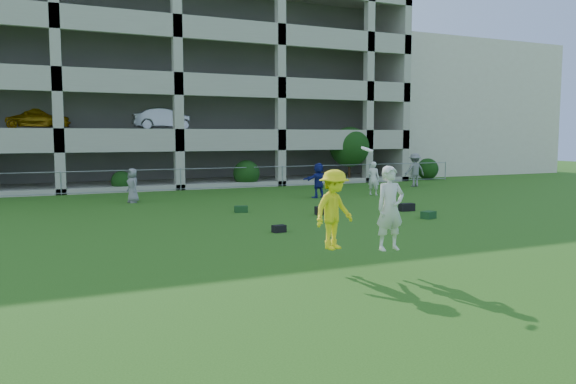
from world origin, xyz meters
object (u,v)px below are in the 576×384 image
frisbee_contest (350,209)px  bystander_f (415,170)px  bystander_c (133,186)px  bystander_e (373,178)px  crate_d (320,211)px  bystander_d (319,180)px  stucco_building (422,111)px  parking_garage (147,90)px

frisbee_contest → bystander_f: bearing=49.1°
bystander_c → bystander_e: size_ratio=0.90×
bystander_c → crate_d: 8.87m
bystander_f → crate_d: size_ratio=5.48×
bystander_c → crate_d: (5.71, -6.77, -0.61)m
bystander_f → bystander_c: bearing=11.2°
bystander_d → bystander_e: (3.03, -0.07, 0.01)m
bystander_c → frisbee_contest: 14.94m
bystander_d → bystander_f: bystander_f is taller
stucco_building → crate_d: 29.44m
bystander_f → bystander_d: bearing=27.0°
bystander_c → bystander_f: 16.24m
crate_d → stucco_building: bearing=44.9°
bystander_f → crate_d: (-10.47, -8.11, -0.81)m
crate_d → frisbee_contest: frisbee_contest is taller
bystander_d → parking_garage: bearing=-78.4°
bystander_c → crate_d: bearing=24.9°
bystander_c → parking_garage: (3.27, 13.42, 5.26)m
bystander_f → bystander_e: bearing=38.5°
stucco_building → frisbee_contest: stucco_building is taller
bystander_f → crate_d: bearing=44.2°
bystander_e → frisbee_contest: 15.99m
stucco_building → bystander_d: size_ratio=9.65×
bystander_d → parking_garage: (-5.08, 15.02, 5.19)m
parking_garage → bystander_c: bearing=-103.7°
stucco_building → parking_garage: bearing=-179.3°
stucco_building → bystander_e: (-14.90, -15.39, -4.17)m
bystander_c → bystander_e: bystander_e is taller
crate_d → parking_garage: 21.17m
bystander_d → crate_d: bearing=55.8°
bystander_c → frisbee_contest: size_ratio=0.67×
bystander_d → crate_d: 5.85m
bystander_c → crate_d: bystander_c is taller
bystander_d → bystander_f: size_ratio=0.86×
bystander_e → bystander_d: bearing=50.4°
parking_garage → bystander_e: bearing=-61.7°
bystander_d → crate_d: (-2.64, -5.17, -0.68)m
bystander_f → parking_garage: bearing=-36.7°
bystander_d → frisbee_contest: 14.54m
bystander_e → frisbee_contest: size_ratio=0.74×
stucco_building → bystander_f: size_ratio=8.34×
bystander_e → bystander_f: bearing=-96.0°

